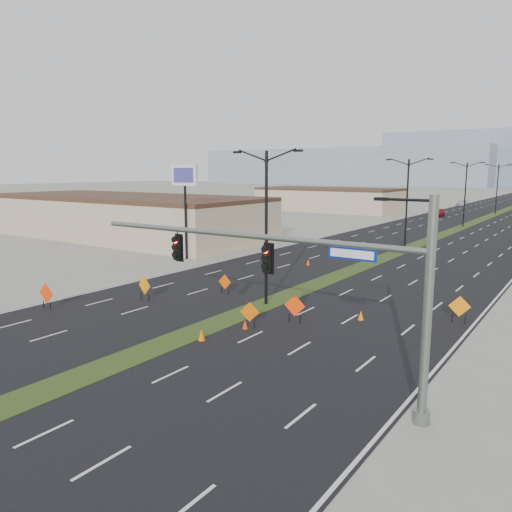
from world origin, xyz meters
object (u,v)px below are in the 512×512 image
Objects in this scene: construction_sign_3 at (250,313)px; construction_sign_5 at (459,307)px; construction_sign_0 at (46,294)px; car_left at (438,212)px; car_far at (462,203)px; construction_sign_4 at (295,307)px; cone_0 at (202,335)px; construction_sign_2 at (225,283)px; streetlight_1 at (407,201)px; construction_sign_1 at (145,286)px; streetlight_3 at (497,187)px; cone_2 at (361,315)px; signal_mast at (307,274)px; streetlight_2 at (465,192)px; cone_1 at (245,325)px; cone_3 at (308,262)px; pole_sign_west at (185,183)px; streetlight_0 at (266,223)px.

construction_sign_3 is 0.91× the size of construction_sign_5.
car_left is at bearing 83.27° from construction_sign_0.
construction_sign_4 reaches higher than car_far.
construction_sign_0 is 12.07m from cone_0.
construction_sign_2 is at bearing -82.02° from car_far.
construction_sign_0 is 1.06× the size of construction_sign_5.
construction_sign_2 is (-4.01, -27.31, -4.59)m from streetlight_1.
construction_sign_1 is at bearing 177.17° from construction_sign_4.
construction_sign_0 is at bearing -115.62° from construction_sign_1.
cone_2 is at bearing -85.50° from streetlight_3.
construction_sign_3 is at bearing -158.57° from construction_sign_5.
streetlight_2 is at bearing 97.39° from signal_mast.
signal_mast is 83.67m from car_left.
construction_sign_5 is 12.46m from cone_1.
car_left is at bearing 93.67° from cone_3.
construction_sign_4 is (11.78, -74.36, 0.19)m from car_left.
construction_sign_4 is 5.96m from cone_0.
construction_sign_5 is 5.63m from cone_2.
construction_sign_0 is 20.64m from pole_sign_west.
streetlight_0 and streetlight_2 have the same top height.
pole_sign_west is at bearing -88.85° from car_far.
construction_sign_0 is (-10.81, -9.00, -4.40)m from streetlight_0.
construction_sign_1 is at bearing -94.75° from streetlight_3.
construction_sign_5 is 19.26m from cone_3.
streetlight_0 is at bearing 130.54° from signal_mast.
car_left is 0.99× the size of car_far.
cone_0 is 2.95m from cone_1.
cone_0 is (1.18, -35.86, -5.10)m from streetlight_1.
construction_sign_0 is 25.30m from construction_sign_5.
streetlight_2 is 5.79× the size of construction_sign_0.
cone_3 is at bearing -81.70° from car_far.
streetlight_3 reaches higher than signal_mast.
construction_sign_1 is (-7.31, -59.92, -4.40)m from streetlight_2.
cone_0 is (8.49, -3.94, -0.69)m from construction_sign_1.
car_far reaches higher than cone_0.
construction_sign_1 reaches higher than cone_0.
construction_sign_1 is 2.67× the size of cone_0.
construction_sign_0 reaches higher than cone_2.
streetlight_3 is at bearing 90.00° from streetlight_0.
construction_sign_4 is at bearing 19.46° from construction_sign_0.
construction_sign_5 is at bearing -34.24° from cone_3.
construction_sign_0 is at bearing -140.23° from streetlight_0.
streetlight_1 reaches higher than cone_1.
construction_sign_5 is (11.50, -81.07, -4.46)m from streetlight_3.
cone_1 is 7.03m from cone_2.
cone_2 is (4.59, 4.93, -0.57)m from construction_sign_3.
streetlight_2 is at bearing 84.04° from cone_3.
streetlight_2 is 56.37m from cone_2.
pole_sign_west is (-11.72, -3.93, 7.33)m from cone_3.
cone_1 is 0.06× the size of pole_sign_west.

